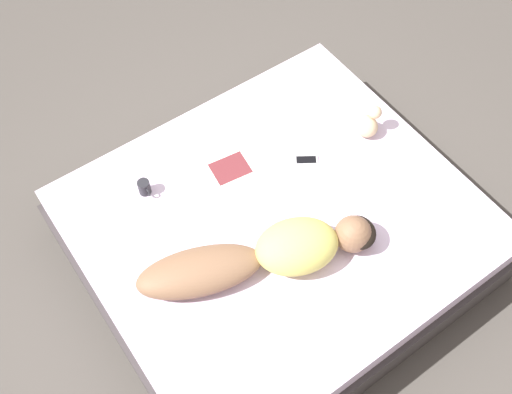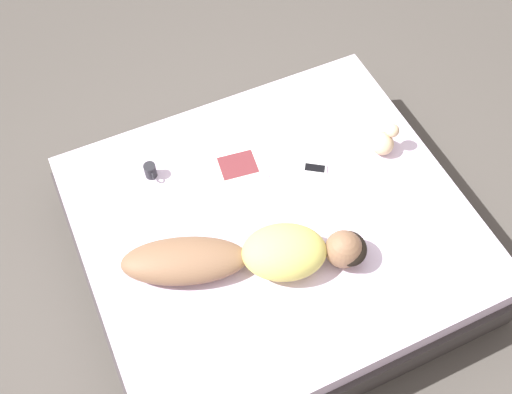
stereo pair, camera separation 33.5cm
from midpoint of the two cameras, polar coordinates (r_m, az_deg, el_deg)
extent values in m
plane|color=#4C4742|center=(3.78, 4.14, -6.02)|extent=(12.00, 12.00, 0.00)
cube|color=#383333|center=(3.63, 4.30, -4.90)|extent=(1.93, 2.16, 0.32)
cube|color=silver|center=(3.42, 4.56, -2.98)|extent=(1.87, 2.10, 0.17)
ellipsoid|color=brown|center=(3.13, -3.79, -6.33)|extent=(0.49, 0.72, 0.16)
ellipsoid|color=#D1C660|center=(3.12, 5.78, -5.47)|extent=(0.46, 0.53, 0.22)
ellipsoid|color=black|center=(3.19, 11.82, -5.06)|extent=(0.26, 0.25, 0.11)
sphere|color=brown|center=(3.19, 11.36, -5.14)|extent=(0.20, 0.20, 0.20)
cube|color=white|center=(3.68, -0.29, 6.02)|extent=(0.30, 0.34, 0.01)
cube|color=white|center=(3.53, 0.97, 2.83)|extent=(0.30, 0.34, 0.01)
cube|color=maroon|center=(3.52, 0.97, 2.88)|extent=(0.20, 0.23, 0.00)
cylinder|color=#232328|center=(3.48, -7.35, 2.31)|extent=(0.07, 0.07, 0.09)
cylinder|color=black|center=(3.45, -7.42, 2.68)|extent=(0.06, 0.06, 0.01)
torus|color=#232328|center=(3.46, -7.11, 1.81)|extent=(0.05, 0.01, 0.05)
cube|color=silver|center=(3.55, 8.32, 2.51)|extent=(0.13, 0.15, 0.01)
cube|color=black|center=(3.55, 8.33, 2.56)|extent=(0.11, 0.13, 0.00)
ellipsoid|color=#D1B289|center=(3.66, 14.48, 4.80)|extent=(0.15, 0.14, 0.13)
sphere|color=#D1B289|center=(3.62, 15.48, 5.92)|extent=(0.08, 0.08, 0.08)
camera|label=1|loc=(0.17, -87.13, 4.46)|focal=42.00mm
camera|label=2|loc=(0.17, 92.87, -4.46)|focal=42.00mm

